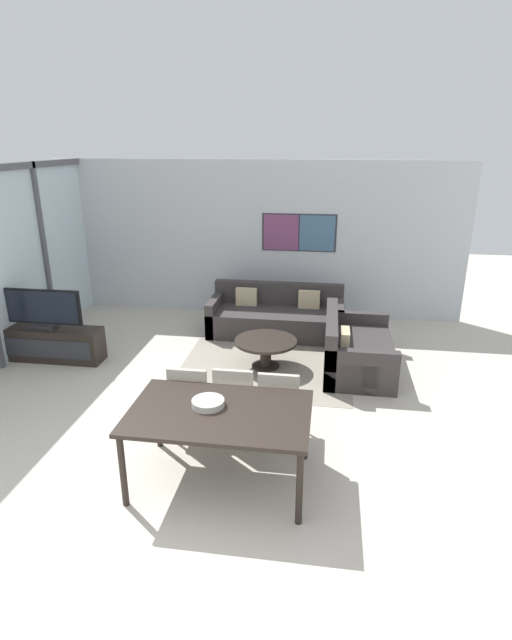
% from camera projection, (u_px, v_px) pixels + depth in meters
% --- Properties ---
extents(ground_plane, '(24.00, 24.00, 0.00)m').
position_uv_depth(ground_plane, '(141.00, 551.00, 4.00)').
color(ground_plane, beige).
extents(wall_back, '(7.55, 0.09, 2.80)m').
position_uv_depth(wall_back, '(255.00, 239.00, 9.11)').
color(wall_back, silver).
rests_on(wall_back, ground_plane).
extents(area_rug, '(2.45, 2.09, 0.01)m').
position_uv_depth(area_rug, '(266.00, 366.00, 7.26)').
color(area_rug, gray).
rests_on(area_rug, ground_plane).
extents(tv_console, '(1.69, 0.40, 0.50)m').
position_uv_depth(tv_console, '(47.00, 343.00, 7.44)').
color(tv_console, black).
rests_on(tv_console, ground_plane).
extents(television, '(1.21, 0.20, 0.59)m').
position_uv_depth(television, '(41.00, 309.00, 7.25)').
color(television, '#2D2D33').
rests_on(television, tv_console).
extents(sofa_main, '(2.24, 0.95, 0.80)m').
position_uv_depth(sofa_main, '(276.00, 317.00, 8.49)').
color(sofa_main, '#383333').
rests_on(sofa_main, ground_plane).
extents(sofa_side, '(0.95, 1.65, 0.80)m').
position_uv_depth(sofa_side, '(352.00, 351.00, 7.13)').
color(sofa_side, '#383333').
rests_on(sofa_side, ground_plane).
extents(coffee_table, '(0.89, 0.89, 0.42)m').
position_uv_depth(coffee_table, '(266.00, 347.00, 7.16)').
color(coffee_table, black).
rests_on(coffee_table, ground_plane).
extents(dining_table, '(1.68, 1.06, 0.76)m').
position_uv_depth(dining_table, '(220.00, 417.00, 4.61)').
color(dining_table, black).
rests_on(dining_table, ground_plane).
extents(dining_chair_left, '(0.46, 0.46, 0.87)m').
position_uv_depth(dining_chair_left, '(191.00, 397.00, 5.41)').
color(dining_chair_left, '#B2A899').
rests_on(dining_chair_left, ground_plane).
extents(dining_chair_centre, '(0.46, 0.46, 0.87)m').
position_uv_depth(dining_chair_centre, '(235.00, 397.00, 5.40)').
color(dining_chair_centre, '#B2A899').
rests_on(dining_chair_centre, ground_plane).
extents(dining_chair_right, '(0.46, 0.46, 0.87)m').
position_uv_depth(dining_chair_right, '(279.00, 402.00, 5.30)').
color(dining_chair_right, '#B2A899').
rests_on(dining_chair_right, ground_plane).
extents(fruit_bowl, '(0.31, 0.31, 0.06)m').
position_uv_depth(fruit_bowl, '(208.00, 402.00, 4.66)').
color(fruit_bowl, '#B7B2A8').
rests_on(fruit_bowl, dining_table).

